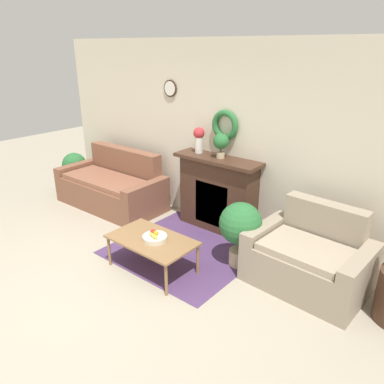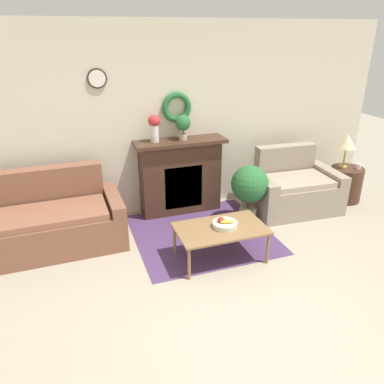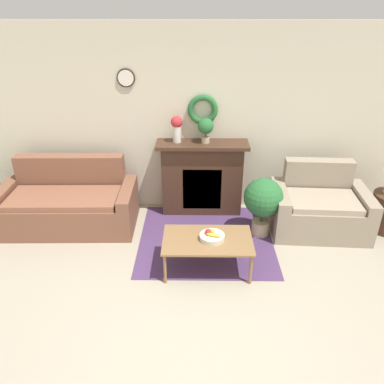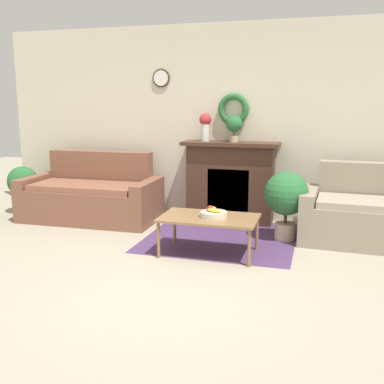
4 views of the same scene
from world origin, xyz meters
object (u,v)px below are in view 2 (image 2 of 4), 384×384
(vase_on_mantel_left, at_px, (154,126))
(loveseat_right, at_px, (292,189))
(side_table_by_loveseat, at_px, (345,184))
(couch_left, at_px, (45,222))
(fireplace, at_px, (180,176))
(fruit_bowl, at_px, (225,224))
(coffee_table, at_px, (221,230))
(table_lamp, at_px, (347,142))
(potted_plant_on_mantel, at_px, (183,124))
(mug, at_px, (358,166))
(potted_plant_floor_by_loveseat, at_px, (250,187))

(vase_on_mantel_left, bearing_deg, loveseat_right, -13.65)
(side_table_by_loveseat, bearing_deg, vase_on_mantel_left, 170.51)
(couch_left, height_order, side_table_by_loveseat, couch_left)
(fireplace, distance_m, side_table_by_loveseat, 2.69)
(fireplace, height_order, fruit_bowl, fireplace)
(couch_left, relative_size, side_table_by_loveseat, 3.50)
(fireplace, relative_size, loveseat_right, 0.98)
(couch_left, distance_m, coffee_table, 2.20)
(table_lamp, bearing_deg, couch_left, 179.65)
(table_lamp, bearing_deg, fruit_bowl, -158.53)
(side_table_by_loveseat, bearing_deg, loveseat_right, 179.27)
(loveseat_right, relative_size, vase_on_mantel_left, 3.54)
(potted_plant_on_mantel, bearing_deg, mug, -11.89)
(mug, bearing_deg, vase_on_mantel_left, 169.27)
(vase_on_mantel_left, bearing_deg, table_lamp, -8.73)
(table_lamp, bearing_deg, side_table_by_loveseat, -38.66)
(loveseat_right, height_order, fruit_bowl, loveseat_right)
(mug, distance_m, potted_plant_on_mantel, 2.85)
(side_table_by_loveseat, distance_m, potted_plant_floor_by_loveseat, 1.84)
(couch_left, xyz_separation_m, loveseat_right, (3.55, -0.07, -0.00))
(potted_plant_on_mantel, bearing_deg, vase_on_mantel_left, 177.18)
(fireplace, distance_m, vase_on_mantel_left, 0.85)
(table_lamp, bearing_deg, fireplace, 170.18)
(fruit_bowl, relative_size, potted_plant_on_mantel, 0.84)
(fireplace, height_order, coffee_table, fireplace)
(side_table_by_loveseat, relative_size, vase_on_mantel_left, 1.45)
(fireplace, relative_size, mug, 15.52)
(couch_left, xyz_separation_m, table_lamp, (4.47, -0.03, 0.64))
(mug, bearing_deg, side_table_by_loveseat, 142.13)
(side_table_by_loveseat, height_order, mug, mug)
(couch_left, bearing_deg, loveseat_right, -2.20)
(table_lamp, distance_m, vase_on_mantel_left, 2.98)
(table_lamp, relative_size, potted_plant_floor_by_loveseat, 0.64)
(couch_left, relative_size, mug, 22.54)
(table_lamp, height_order, vase_on_mantel_left, vase_on_mantel_left)
(table_lamp, distance_m, potted_plant_floor_by_loveseat, 1.81)
(fireplace, bearing_deg, potted_plant_on_mantel, -18.75)
(fireplace, relative_size, table_lamp, 2.45)
(loveseat_right, bearing_deg, side_table_by_loveseat, 2.31)
(fruit_bowl, bearing_deg, potted_plant_floor_by_loveseat, 46.93)
(mug, bearing_deg, loveseat_right, 174.75)
(fruit_bowl, relative_size, side_table_by_loveseat, 0.54)
(coffee_table, bearing_deg, potted_plant_floor_by_loveseat, 45.14)
(mug, bearing_deg, couch_left, 177.96)
(couch_left, height_order, potted_plant_on_mantel, potted_plant_on_mantel)
(couch_left, distance_m, loveseat_right, 3.55)
(loveseat_right, xyz_separation_m, potted_plant_on_mantel, (-1.60, 0.47, 1.01))
(fruit_bowl, height_order, potted_plant_floor_by_loveseat, potted_plant_floor_by_loveseat)
(fruit_bowl, distance_m, side_table_by_loveseat, 2.69)
(coffee_table, relative_size, table_lamp, 1.96)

